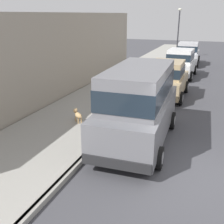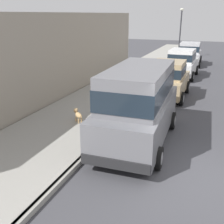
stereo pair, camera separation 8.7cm
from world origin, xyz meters
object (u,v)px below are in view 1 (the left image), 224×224
at_px(car_white_hatchback, 180,63).
at_px(street_lamp, 179,27).
at_px(car_tan_hatchback, 167,79).
at_px(car_grey_van, 139,102).
at_px(car_silver_hatchback, 188,53).
at_px(dog_tan, 78,115).

relative_size(car_white_hatchback, street_lamp, 0.87).
relative_size(car_tan_hatchback, street_lamp, 0.86).
distance_m(car_grey_van, car_silver_hatchback, 15.74).
bearing_deg(street_lamp, car_white_hatchback, -80.33).
bearing_deg(car_tan_hatchback, street_lamp, 96.02).
height_order(car_grey_van, car_white_hatchback, car_grey_van).
bearing_deg(car_silver_hatchback, dog_tan, -99.18).
bearing_deg(car_tan_hatchback, car_silver_hatchback, 90.32).
bearing_deg(car_white_hatchback, car_grey_van, -89.74).
distance_m(dog_tan, street_lamp, 18.78).
relative_size(car_grey_van, car_white_hatchback, 1.29).
height_order(car_white_hatchback, car_silver_hatchback, same).
relative_size(car_tan_hatchback, dog_tan, 6.31).
xyz_separation_m(car_silver_hatchback, dog_tan, (-2.45, -15.15, -0.55)).
bearing_deg(car_tan_hatchback, car_white_hatchback, 90.05).
bearing_deg(car_tan_hatchback, dog_tan, -116.66).
relative_size(car_tan_hatchback, car_silver_hatchback, 0.98).
distance_m(car_silver_hatchback, street_lamp, 4.17).
relative_size(car_grey_van, street_lamp, 1.12).
relative_size(car_white_hatchback, car_silver_hatchback, 1.00).
bearing_deg(car_grey_van, car_white_hatchback, 90.26).
xyz_separation_m(car_grey_van, car_white_hatchback, (-0.05, 10.77, -0.42)).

